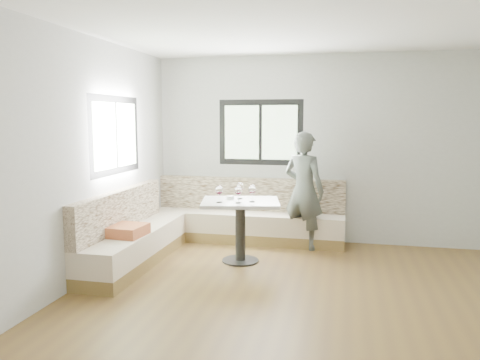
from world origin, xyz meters
TOP-DOWN VIEW (x-y plane):
  - room at (-0.08, 0.08)m, footprint 5.01×5.01m
  - banquette at (-1.59, 1.62)m, footprint 2.90×2.80m
  - table at (-0.93, 1.22)m, footprint 1.12×0.95m
  - person at (-0.19, 2.06)m, footprint 0.73×0.62m
  - olive_ramekin at (-1.09, 1.32)m, footprint 0.10×0.10m
  - wine_glass_a at (-1.16, 1.03)m, footprint 0.10×0.10m
  - wine_glass_b at (-0.92, 1.05)m, footprint 0.10×0.10m
  - wine_glass_c at (-0.76, 1.16)m, footprint 0.10×0.10m
  - wine_glass_d at (-0.96, 1.35)m, footprint 0.10×0.10m

SIDE VIEW (x-z plane):
  - banquette at x=-1.59m, z-range -0.14..0.81m
  - table at x=-0.93m, z-range 0.20..1.01m
  - olive_ramekin at x=-1.09m, z-range 0.81..0.85m
  - person at x=-0.19m, z-range 0.00..1.68m
  - wine_glass_a at x=-1.16m, z-range 0.85..1.07m
  - wine_glass_b at x=-0.92m, z-range 0.85..1.07m
  - wine_glass_c at x=-0.76m, z-range 0.85..1.07m
  - wine_glass_d at x=-0.96m, z-range 0.85..1.07m
  - room at x=-0.08m, z-range 0.01..2.82m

